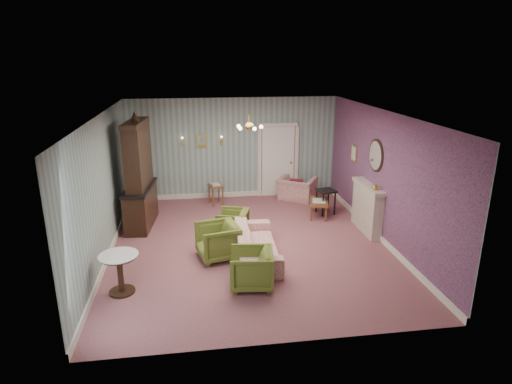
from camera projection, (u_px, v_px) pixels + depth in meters
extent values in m
plane|color=#95565E|center=(250.00, 245.00, 9.70)|extent=(7.00, 7.00, 0.00)
plane|color=white|center=(249.00, 114.00, 8.82)|extent=(7.00, 7.00, 0.00)
plane|color=gray|center=(234.00, 149.00, 12.56)|extent=(6.00, 0.00, 6.00)
plane|color=gray|center=(283.00, 254.00, 5.96)|extent=(6.00, 0.00, 6.00)
plane|color=gray|center=(103.00, 188.00, 8.85)|extent=(0.00, 7.00, 7.00)
plane|color=gray|center=(383.00, 177.00, 9.68)|extent=(0.00, 7.00, 7.00)
plane|color=#BD5E85|center=(382.00, 177.00, 9.67)|extent=(0.00, 7.00, 7.00)
imported|color=#5E6C25|center=(251.00, 267.00, 7.86)|extent=(0.80, 0.84, 0.78)
imported|color=#5E6C25|center=(218.00, 240.00, 8.97)|extent=(0.90, 0.94, 0.82)
imported|color=#5E6C25|center=(233.00, 222.00, 10.11)|extent=(0.80, 0.82, 0.69)
imported|color=#A74354|center=(257.00, 239.00, 8.99)|extent=(0.70, 2.14, 0.83)
imported|color=#A74354|center=(297.00, 185.00, 12.58)|extent=(1.21, 1.10, 0.89)
imported|color=gold|center=(375.00, 186.00, 9.72)|extent=(0.15, 0.15, 0.15)
cube|color=maroon|center=(296.00, 185.00, 12.42)|extent=(0.41, 0.28, 0.39)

